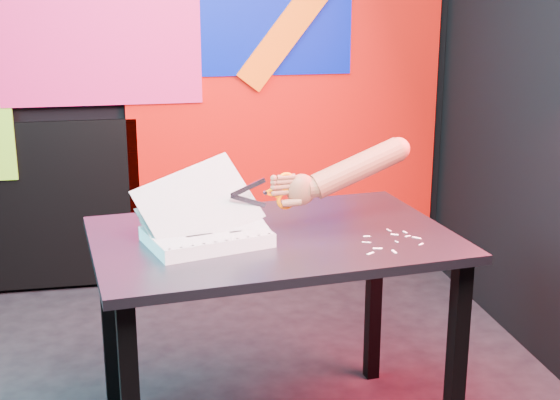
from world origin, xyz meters
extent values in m
cube|color=black|center=(0.00, 1.50, 1.35)|extent=(3.00, 0.01, 2.70)
cube|color=black|center=(0.00, -1.50, 1.35)|extent=(3.00, 0.01, 2.70)
cube|color=#BA0C07|center=(0.65, 1.47, 0.85)|extent=(1.60, 0.02, 1.60)
cube|color=#DE1D67|center=(-0.25, 1.45, 1.35)|extent=(0.95, 0.02, 0.80)
cube|color=black|center=(-0.75, 1.47, 0.45)|extent=(1.30, 0.02, 0.85)
cube|color=black|center=(-0.23, 0.20, 0.36)|extent=(0.06, 0.06, 0.72)
cube|color=black|center=(0.84, -0.31, 0.36)|extent=(0.06, 0.06, 0.72)
cube|color=black|center=(0.77, 0.32, 0.36)|extent=(0.06, 0.06, 0.72)
cube|color=#292932|center=(0.31, -0.05, 0.73)|extent=(1.21, 0.88, 0.03)
cube|color=silver|center=(0.09, -0.10, 0.77)|extent=(0.41, 0.35, 0.04)
cube|color=white|center=(0.09, -0.10, 0.79)|extent=(0.41, 0.34, 0.00)
cube|color=white|center=(0.09, -0.10, 0.80)|extent=(0.40, 0.33, 0.11)
cube|color=white|center=(0.08, -0.08, 0.82)|extent=(0.41, 0.31, 0.19)
cube|color=white|center=(0.07, -0.07, 0.87)|extent=(0.42, 0.27, 0.26)
cylinder|color=black|center=(-0.03, -0.25, 0.79)|extent=(0.01, 0.01, 0.00)
cylinder|color=black|center=(0.00, -0.24, 0.79)|extent=(0.01, 0.01, 0.00)
cylinder|color=black|center=(0.04, -0.23, 0.79)|extent=(0.01, 0.01, 0.00)
cylinder|color=black|center=(0.07, -0.23, 0.79)|extent=(0.01, 0.01, 0.00)
cylinder|color=black|center=(0.10, -0.22, 0.79)|extent=(0.01, 0.01, 0.00)
cylinder|color=black|center=(0.14, -0.21, 0.79)|extent=(0.01, 0.01, 0.00)
cylinder|color=black|center=(0.17, -0.20, 0.79)|extent=(0.01, 0.01, 0.00)
cylinder|color=black|center=(0.21, -0.19, 0.79)|extent=(0.01, 0.01, 0.00)
cylinder|color=black|center=(0.24, -0.18, 0.79)|extent=(0.01, 0.01, 0.00)
cylinder|color=black|center=(0.27, -0.17, 0.79)|extent=(0.01, 0.01, 0.00)
cylinder|color=black|center=(-0.09, -0.03, 0.79)|extent=(0.01, 0.01, 0.00)
cylinder|color=black|center=(-0.06, -0.02, 0.79)|extent=(0.01, 0.01, 0.00)
cylinder|color=black|center=(-0.03, -0.01, 0.79)|extent=(0.01, 0.01, 0.00)
cylinder|color=black|center=(0.01, 0.00, 0.79)|extent=(0.01, 0.01, 0.00)
cylinder|color=black|center=(0.04, 0.01, 0.79)|extent=(0.01, 0.01, 0.00)
cylinder|color=black|center=(0.08, 0.02, 0.79)|extent=(0.01, 0.01, 0.00)
cylinder|color=black|center=(0.11, 0.03, 0.79)|extent=(0.01, 0.01, 0.00)
cylinder|color=black|center=(0.14, 0.04, 0.79)|extent=(0.01, 0.01, 0.00)
cylinder|color=black|center=(0.18, 0.05, 0.79)|extent=(0.01, 0.01, 0.00)
cylinder|color=black|center=(0.21, 0.06, 0.79)|extent=(0.01, 0.01, 0.00)
cube|color=black|center=(0.00, -0.08, 0.79)|extent=(0.07, 0.03, 0.00)
cube|color=black|center=(0.10, -0.07, 0.79)|extent=(0.05, 0.02, 0.00)
cube|color=black|center=(0.06, -0.14, 0.79)|extent=(0.08, 0.03, 0.00)
cube|color=black|center=(0.18, -0.13, 0.79)|extent=(0.04, 0.02, 0.00)
cube|color=#A7A8B7|center=(0.23, -0.06, 0.91)|extent=(0.12, 0.02, 0.06)
cube|color=#A7A8B7|center=(0.23, -0.06, 0.87)|extent=(0.12, 0.02, 0.06)
cylinder|color=#A7A8B7|center=(0.28, -0.05, 0.89)|extent=(0.01, 0.01, 0.01)
cube|color=orange|center=(0.30, -0.05, 0.88)|extent=(0.04, 0.01, 0.02)
cube|color=orange|center=(0.30, -0.05, 0.90)|extent=(0.04, 0.01, 0.02)
torus|color=orange|center=(0.35, -0.05, 0.92)|extent=(0.06, 0.02, 0.06)
torus|color=orange|center=(0.35, -0.05, 0.86)|extent=(0.06, 0.02, 0.06)
ellipsoid|color=brown|center=(0.40, -0.04, 0.89)|extent=(0.10, 0.06, 0.10)
cylinder|color=brown|center=(0.35, -0.05, 0.89)|extent=(0.08, 0.03, 0.02)
cylinder|color=brown|center=(0.35, -0.05, 0.90)|extent=(0.07, 0.03, 0.02)
cylinder|color=brown|center=(0.35, -0.05, 0.92)|extent=(0.07, 0.03, 0.02)
cylinder|color=brown|center=(0.35, -0.05, 0.94)|extent=(0.06, 0.03, 0.02)
cylinder|color=brown|center=(0.37, -0.06, 0.85)|extent=(0.07, 0.03, 0.03)
cylinder|color=brown|center=(0.45, -0.03, 0.89)|extent=(0.07, 0.07, 0.07)
cylinder|color=brown|center=(0.59, -0.02, 0.95)|extent=(0.32, 0.12, 0.18)
sphere|color=brown|center=(0.73, 0.00, 1.00)|extent=(0.08, 0.08, 0.08)
cube|color=white|center=(0.74, -0.23, 0.75)|extent=(0.02, 0.02, 0.00)
cube|color=white|center=(0.68, -0.08, 0.75)|extent=(0.01, 0.03, 0.00)
cube|color=white|center=(0.56, -0.28, 0.75)|extent=(0.03, 0.02, 0.00)
cube|color=white|center=(0.59, -0.24, 0.75)|extent=(0.03, 0.01, 0.00)
cube|color=white|center=(0.72, -0.15, 0.75)|extent=(0.02, 0.01, 0.00)
cube|color=white|center=(0.75, -0.17, 0.75)|extent=(0.03, 0.03, 0.00)
cube|color=white|center=(0.63, -0.28, 0.75)|extent=(0.01, 0.03, 0.00)
cube|color=white|center=(0.58, -0.18, 0.75)|extent=(0.03, 0.02, 0.00)
cube|color=white|center=(0.73, -0.11, 0.75)|extent=(0.01, 0.02, 0.00)
cube|color=white|center=(0.60, -0.13, 0.75)|extent=(0.02, 0.01, 0.00)
cube|color=white|center=(0.67, -0.19, 0.75)|extent=(0.01, 0.01, 0.00)
cube|color=white|center=(0.69, -0.13, 0.75)|extent=(0.03, 0.02, 0.00)
camera|label=1|loc=(-0.11, -2.38, 1.54)|focal=50.00mm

